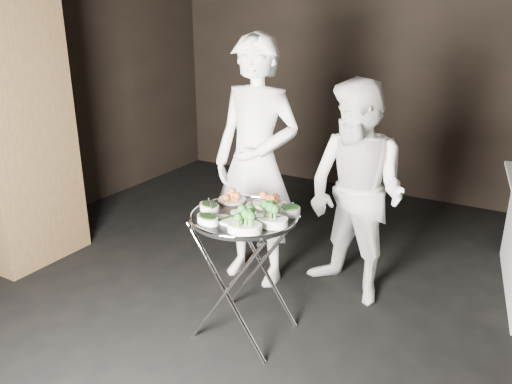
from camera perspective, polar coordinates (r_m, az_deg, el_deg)
The scene contains 16 objects.
floor at distance 3.23m, azimuth 0.01°, elevation -19.47°, with size 6.00×7.00×0.05m, color black.
wall_back at distance 5.86m, azimuth 18.05°, elevation 13.67°, with size 6.00×0.05×3.00m, color black.
tray_stand at distance 3.25m, azimuth -1.34°, elevation -8.81°, with size 0.57×0.48×0.83m.
serving_tray at distance 3.09m, azimuth -1.39°, elevation -2.77°, with size 0.68×0.68×0.03m.
potato_plate_a at distance 3.30m, azimuth -2.76°, elevation -0.56°, with size 0.19×0.19×0.07m.
potato_plate_b at distance 3.23m, azimuth 1.35°, elevation -0.96°, with size 0.20×0.20×0.07m.
greens_bowl at distance 3.08m, azimuth 3.87°, elevation -2.00°, with size 0.13×0.13×0.08m.
asparagus_plate_a at distance 3.08m, azimuth -1.41°, elevation -2.35°, with size 0.19×0.13×0.03m.
asparagus_plate_b at distance 2.98m, azimuth -3.51°, elevation -3.12°, with size 0.21×0.16×0.04m.
spinach_bowl_a at distance 3.15m, azimuth -5.35°, elevation -1.64°, with size 0.19×0.16×0.07m.
spinach_bowl_b at distance 2.97m, azimuth -5.56°, elevation -3.02°, with size 0.18×0.14×0.06m.
broccoli_bowl_a at distance 2.92m, azimuth 1.81°, elevation -3.14°, with size 0.22×0.17×0.08m.
broccoli_bowl_b at distance 2.83m, azimuth -1.30°, elevation -3.88°, with size 0.23×0.19×0.08m.
serving_utensils at distance 3.11m, azimuth -0.49°, elevation -1.42°, with size 0.58×0.41×0.01m.
waiter_left at distance 3.77m, azimuth -0.00°, elevation 3.28°, with size 0.70×0.46×1.91m, color white.
waiter_right at distance 3.62m, azimuth 11.37°, elevation -0.22°, with size 0.79×0.61×1.62m, color white.
Camera 1 is at (1.26, -2.17, 2.02)m, focal length 35.00 mm.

